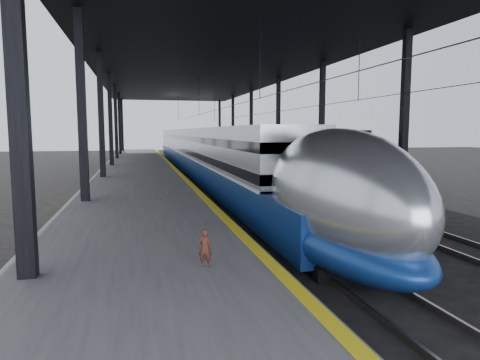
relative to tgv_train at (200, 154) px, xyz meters
name	(u,v)px	position (x,y,z in m)	size (l,w,h in m)	color
ground	(244,245)	(-2.00, -24.48, -1.97)	(160.00, 160.00, 0.00)	black
platform	(139,176)	(-5.50, -4.48, -1.47)	(6.00, 80.00, 1.00)	#4C4C4F
yellow_strip	(175,169)	(-2.70, -4.48, -0.96)	(0.30, 80.00, 0.01)	yellow
rails	(238,179)	(2.50, -4.48, -1.89)	(6.52, 80.00, 0.16)	slate
canopy	(206,66)	(-0.10, -4.48, 7.15)	(18.00, 75.00, 9.47)	black
tgv_train	(200,154)	(0.00, 0.00, 0.00)	(2.94, 65.20, 4.21)	#BABCC2
second_train	(233,148)	(5.00, 8.95, 0.08)	(2.94, 56.05, 4.04)	navy
child	(205,248)	(-4.18, -29.68, -0.55)	(0.31, 0.20, 0.84)	#51271B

